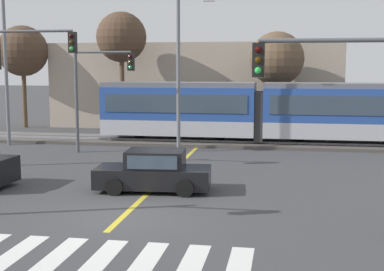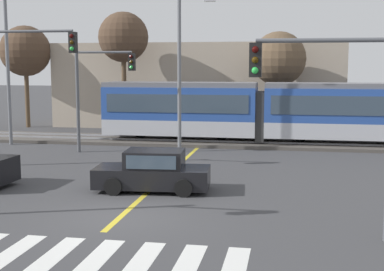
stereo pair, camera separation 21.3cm
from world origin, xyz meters
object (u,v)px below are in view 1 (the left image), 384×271
traffic_light_far_left (96,82)px  street_lamp_centre (182,64)px  traffic_light_near_right (343,98)px  bare_tree_far_west (23,51)px  bare_tree_east (277,59)px  sedan_crossing (153,172)px  light_rail_tram (259,110)px  traffic_light_mid_left (18,72)px  bare_tree_west (121,38)px  street_lamp_west (7,50)px

traffic_light_far_left → street_lamp_centre: size_ratio=0.68×
traffic_light_near_right → bare_tree_far_west: bearing=132.1°
bare_tree_far_west → bare_tree_east: (18.50, -1.89, -0.63)m
traffic_light_far_left → sedan_crossing: bearing=-57.7°
light_rail_tram → traffic_light_mid_left: (-10.31, -8.90, 2.27)m
traffic_light_far_left → bare_tree_far_west: size_ratio=0.75×
traffic_light_near_right → sedan_crossing: bearing=144.2°
traffic_light_near_right → street_lamp_centre: street_lamp_centre is taller
light_rail_tram → traffic_light_far_left: (-8.27, -4.47, 1.68)m
traffic_light_near_right → bare_tree_west: bare_tree_west is taller
light_rail_tram → bare_tree_west: size_ratio=2.27×
street_lamp_west → bare_tree_east: (15.10, 6.55, -0.46)m
street_lamp_west → bare_tree_east: size_ratio=1.45×
street_lamp_west → street_lamp_centre: 10.31m
street_lamp_west → street_lamp_centre: street_lamp_west is taller
traffic_light_mid_left → bare_tree_west: size_ratio=0.80×
traffic_light_mid_left → bare_tree_west: bare_tree_west is taller
sedan_crossing → bare_tree_east: 17.38m
traffic_light_far_left → bare_tree_west: size_ratio=0.69×
traffic_light_far_left → traffic_light_near_right: bearing=-47.9°
sedan_crossing → traffic_light_far_left: (-4.98, 7.90, 3.03)m
street_lamp_west → bare_tree_west: bearing=53.0°
street_lamp_centre → bare_tree_west: 9.11m
bare_tree_west → light_rail_tram: bearing=-21.8°
traffic_light_far_left → street_lamp_west: (-5.94, 1.87, 1.72)m
street_lamp_centre → bare_tree_east: 8.75m
traffic_light_far_left → bare_tree_west: bare_tree_west is taller
light_rail_tram → bare_tree_east: size_ratio=2.74×
sedan_crossing → bare_tree_west: size_ratio=0.53×
bare_tree_far_west → bare_tree_west: bare_tree_west is taller
light_rail_tram → traffic_light_mid_left: size_ratio=2.85×
bare_tree_far_west → bare_tree_east: 18.60m
bare_tree_east → traffic_light_near_right: bearing=-84.5°
bare_tree_east → light_rail_tram: bearing=-102.7°
street_lamp_west → bare_tree_far_west: size_ratio=1.31×
light_rail_tram → traffic_light_mid_left: 13.81m
sedan_crossing → traffic_light_near_right: 8.22m
bare_tree_west → street_lamp_centre: bearing=-52.4°
traffic_light_mid_left → bare_tree_far_west: bare_tree_far_west is taller
light_rail_tram → street_lamp_centre: bearing=-140.0°
bare_tree_east → traffic_light_mid_left: bearing=-131.1°
light_rail_tram → traffic_light_mid_left: traffic_light_mid_left is taller
light_rail_tram → bare_tree_east: bearing=77.3°
sedan_crossing → bare_tree_far_west: 23.68m
traffic_light_near_right → street_lamp_west: bearing=140.2°
street_lamp_west → bare_tree_east: street_lamp_west is taller
traffic_light_mid_left → street_lamp_centre: 8.47m
light_rail_tram → street_lamp_centre: street_lamp_centre is taller
traffic_light_near_right → traffic_light_mid_left: 15.41m
street_lamp_centre → bare_tree_west: bearing=127.6°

